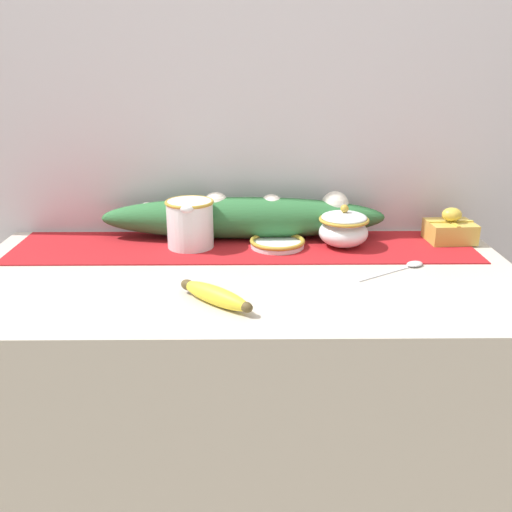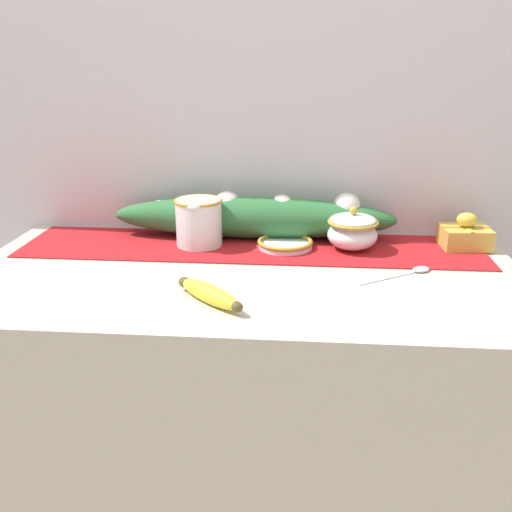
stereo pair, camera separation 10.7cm
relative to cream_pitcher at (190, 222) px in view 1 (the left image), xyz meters
name	(u,v)px [view 1 (the left image)]	position (x,y,z in m)	size (l,w,h in m)	color
countertop	(244,444)	(0.13, -0.17, -0.51)	(1.23, 0.62, 0.90)	beige
back_wall	(243,117)	(0.13, 0.16, 0.24)	(2.03, 0.04, 2.40)	silver
table_runner	(243,247)	(0.13, 0.00, -0.06)	(1.13, 0.25, 0.00)	#A8191E
cream_pitcher	(190,222)	(0.00, 0.00, 0.00)	(0.12, 0.14, 0.12)	white
sugar_bowl	(344,228)	(0.37, 0.00, -0.02)	(0.12, 0.12, 0.11)	white
small_dish	(277,243)	(0.21, 0.00, -0.05)	(0.14, 0.14, 0.02)	white
banana	(215,295)	(0.08, -0.34, -0.05)	(0.15, 0.14, 0.04)	yellow
spoon	(411,265)	(0.51, -0.14, -0.06)	(0.17, 0.12, 0.01)	silver
gift_box	(450,229)	(0.65, 0.04, -0.03)	(0.12, 0.10, 0.09)	gold
poinsettia_garland	(245,217)	(0.13, 0.07, -0.01)	(0.73, 0.12, 0.12)	#2D6B38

